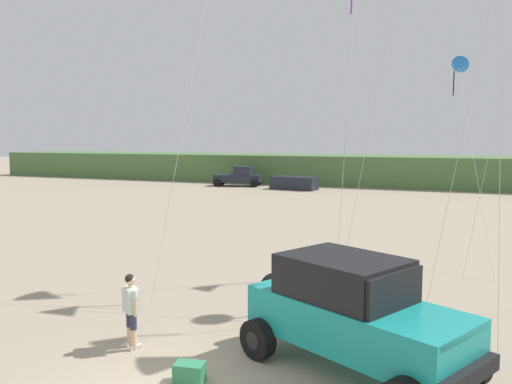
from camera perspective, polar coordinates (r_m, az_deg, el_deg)
The scene contains 7 objects.
dune_ridge at distance 53.11m, azimuth 12.47°, elevation 2.43°, with size 90.00×8.30×2.94m, color #4C703D.
jeep at distance 10.39m, azimuth 10.95°, elevation -13.13°, with size 5.00×4.03×2.26m.
person_watching at distance 11.67m, azimuth -13.87°, elevation -12.42°, with size 0.54×0.45×1.67m.
cooler_box at distance 10.22m, azimuth -7.49°, elevation -19.52°, with size 0.56×0.36×0.38m, color #2D7F51.
distant_pickup at distance 50.04m, azimuth -1.91°, elevation 1.74°, with size 4.90×3.26×1.98m.
distant_sedan at distance 46.59m, azimuth 4.30°, elevation 1.01°, with size 4.20×1.70×1.20m, color #1E232D.
kite_red_delta at distance 23.75m, azimuth 21.78°, elevation 12.92°, with size 1.97×6.40×8.09m.
Camera 1 is at (5.05, -7.31, 4.57)m, focal length 35.56 mm.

